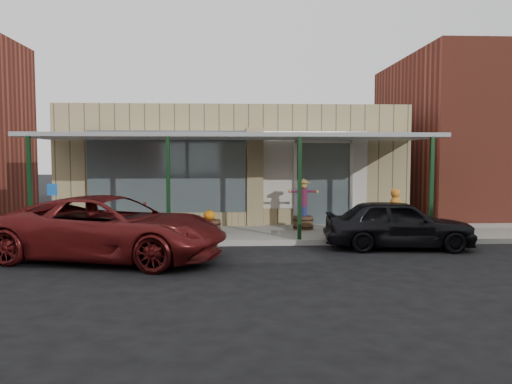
{
  "coord_description": "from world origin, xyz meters",
  "views": [
    {
      "loc": [
        -0.04,
        -11.49,
        2.43
      ],
      "look_at": [
        0.62,
        2.6,
        1.44
      ],
      "focal_mm": 35.0,
      "sensor_mm": 36.0,
      "label": 1
    }
  ],
  "objects_px": {
    "barrel_scarecrow": "(303,212)",
    "handicap_sign": "(53,204)",
    "barrel_pumpkin": "(210,225)",
    "parked_sedan": "(398,224)",
    "car_maroon": "(111,228)"
  },
  "relations": [
    {
      "from": "handicap_sign",
      "to": "parked_sedan",
      "type": "bearing_deg",
      "value": 13.12
    },
    {
      "from": "car_maroon",
      "to": "barrel_pumpkin",
      "type": "bearing_deg",
      "value": -23.57
    },
    {
      "from": "barrel_scarecrow",
      "to": "barrel_pumpkin",
      "type": "relative_size",
      "value": 1.89
    },
    {
      "from": "car_maroon",
      "to": "handicap_sign",
      "type": "bearing_deg",
      "value": 59.82
    },
    {
      "from": "barrel_pumpkin",
      "to": "parked_sedan",
      "type": "xyz_separation_m",
      "value": [
        5.08,
        -1.63,
        0.24
      ]
    },
    {
      "from": "barrel_scarecrow",
      "to": "car_maroon",
      "type": "bearing_deg",
      "value": -140.1
    },
    {
      "from": "parked_sedan",
      "to": "handicap_sign",
      "type": "bearing_deg",
      "value": 89.02
    },
    {
      "from": "handicap_sign",
      "to": "car_maroon",
      "type": "height_order",
      "value": "handicap_sign"
    },
    {
      "from": "barrel_pumpkin",
      "to": "handicap_sign",
      "type": "bearing_deg",
      "value": -170.68
    },
    {
      "from": "barrel_pumpkin",
      "to": "barrel_scarecrow",
      "type": "bearing_deg",
      "value": 18.92
    },
    {
      "from": "barrel_scarecrow",
      "to": "parked_sedan",
      "type": "bearing_deg",
      "value": -47.09
    },
    {
      "from": "barrel_pumpkin",
      "to": "parked_sedan",
      "type": "relative_size",
      "value": 0.21
    },
    {
      "from": "barrel_scarecrow",
      "to": "handicap_sign",
      "type": "relative_size",
      "value": 1.04
    },
    {
      "from": "barrel_scarecrow",
      "to": "car_maroon",
      "type": "height_order",
      "value": "barrel_scarecrow"
    },
    {
      "from": "barrel_scarecrow",
      "to": "barrel_pumpkin",
      "type": "distance_m",
      "value": 3.09
    }
  ]
}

